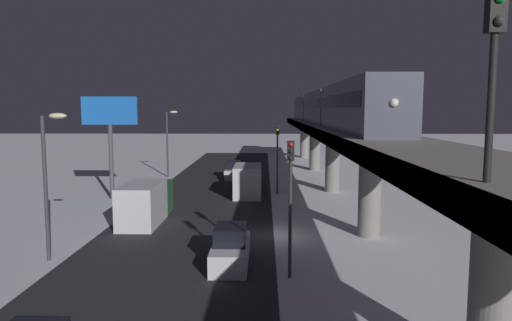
{
  "coord_description": "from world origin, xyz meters",
  "views": [
    {
      "loc": [
        0.27,
        28.32,
        7.84
      ],
      "look_at": [
        1.1,
        -17.44,
        2.77
      ],
      "focal_mm": 32.69,
      "sensor_mm": 36.0,
      "label": 1
    }
  ],
  "objects_px": {
    "subway_train": "(324,107)",
    "sedan_white": "(234,171)",
    "rail_signal": "(494,52)",
    "traffic_light_near": "(290,189)",
    "sedan_white_2": "(231,248)",
    "delivery_van": "(146,202)",
    "traffic_light_mid": "(277,149)",
    "commercial_billboard": "(110,121)",
    "box_truck": "(248,180)"
  },
  "relations": [
    {
      "from": "subway_train",
      "to": "sedan_white_2",
      "type": "bearing_deg",
      "value": 73.84
    },
    {
      "from": "subway_train",
      "to": "rail_signal",
      "type": "distance_m",
      "value": 41.43
    },
    {
      "from": "subway_train",
      "to": "rail_signal",
      "type": "bearing_deg",
      "value": 87.56
    },
    {
      "from": "traffic_light_near",
      "to": "box_truck",
      "type": "bearing_deg",
      "value": -82.82
    },
    {
      "from": "sedan_white",
      "to": "box_truck",
      "type": "relative_size",
      "value": 0.62
    },
    {
      "from": "rail_signal",
      "to": "sedan_white",
      "type": "relative_size",
      "value": 0.87
    },
    {
      "from": "traffic_light_near",
      "to": "sedan_white",
      "type": "bearing_deg",
      "value": -81.45
    },
    {
      "from": "rail_signal",
      "to": "box_truck",
      "type": "height_order",
      "value": "rail_signal"
    },
    {
      "from": "subway_train",
      "to": "sedan_white_2",
      "type": "relative_size",
      "value": 11.78
    },
    {
      "from": "box_truck",
      "to": "commercial_billboard",
      "type": "height_order",
      "value": "commercial_billboard"
    },
    {
      "from": "sedan_white",
      "to": "traffic_light_near",
      "type": "relative_size",
      "value": 0.72
    },
    {
      "from": "commercial_billboard",
      "to": "subway_train",
      "type": "bearing_deg",
      "value": -150.27
    },
    {
      "from": "rail_signal",
      "to": "delivery_van",
      "type": "relative_size",
      "value": 0.54
    },
    {
      "from": "delivery_van",
      "to": "traffic_light_mid",
      "type": "bearing_deg",
      "value": -132.0
    },
    {
      "from": "rail_signal",
      "to": "box_truck",
      "type": "xyz_separation_m",
      "value": [
        6.23,
        -32.68,
        -7.67
      ]
    },
    {
      "from": "sedan_white_2",
      "to": "delivery_van",
      "type": "xyz_separation_m",
      "value": [
        6.6,
        -9.0,
        0.55
      ]
    },
    {
      "from": "rail_signal",
      "to": "traffic_light_mid",
      "type": "xyz_separation_m",
      "value": [
        3.53,
        -32.66,
        -4.82
      ]
    },
    {
      "from": "sedan_white",
      "to": "traffic_light_near",
      "type": "height_order",
      "value": "traffic_light_near"
    },
    {
      "from": "subway_train",
      "to": "box_truck",
      "type": "distance_m",
      "value": 13.59
    },
    {
      "from": "subway_train",
      "to": "sedan_white",
      "type": "xyz_separation_m",
      "value": [
        9.99,
        -1.11,
        -7.28
      ]
    },
    {
      "from": "sedan_white",
      "to": "traffic_light_mid",
      "type": "xyz_separation_m",
      "value": [
        -4.7,
        9.83,
        3.41
      ]
    },
    {
      "from": "subway_train",
      "to": "traffic_light_mid",
      "type": "bearing_deg",
      "value": 58.75
    },
    {
      "from": "delivery_van",
      "to": "traffic_light_mid",
      "type": "xyz_separation_m",
      "value": [
        -9.5,
        -10.55,
        2.85
      ]
    },
    {
      "from": "subway_train",
      "to": "rail_signal",
      "type": "xyz_separation_m",
      "value": [
        1.76,
        41.38,
        0.95
      ]
    },
    {
      "from": "rail_signal",
      "to": "sedan_white_2",
      "type": "xyz_separation_m",
      "value": [
        6.43,
        -13.11,
        -8.21
      ]
    },
    {
      "from": "delivery_van",
      "to": "commercial_billboard",
      "type": "height_order",
      "value": "commercial_billboard"
    },
    {
      "from": "box_truck",
      "to": "commercial_billboard",
      "type": "distance_m",
      "value": 13.27
    },
    {
      "from": "subway_train",
      "to": "box_truck",
      "type": "xyz_separation_m",
      "value": [
        7.99,
        8.7,
        -6.72
      ]
    },
    {
      "from": "rail_signal",
      "to": "delivery_van",
      "type": "bearing_deg",
      "value": -59.49
    },
    {
      "from": "subway_train",
      "to": "traffic_light_mid",
      "type": "distance_m",
      "value": 10.91
    },
    {
      "from": "box_truck",
      "to": "traffic_light_mid",
      "type": "distance_m",
      "value": 3.93
    },
    {
      "from": "box_truck",
      "to": "traffic_light_mid",
      "type": "relative_size",
      "value": 1.16
    },
    {
      "from": "subway_train",
      "to": "commercial_billboard",
      "type": "bearing_deg",
      "value": 29.73
    },
    {
      "from": "subway_train",
      "to": "rail_signal",
      "type": "height_order",
      "value": "rail_signal"
    },
    {
      "from": "subway_train",
      "to": "sedan_white",
      "type": "distance_m",
      "value": 12.41
    },
    {
      "from": "sedan_white_2",
      "to": "traffic_light_mid",
      "type": "relative_size",
      "value": 0.74
    },
    {
      "from": "sedan_white_2",
      "to": "delivery_van",
      "type": "relative_size",
      "value": 0.64
    },
    {
      "from": "rail_signal",
      "to": "delivery_van",
      "type": "distance_m",
      "value": 26.78
    },
    {
      "from": "sedan_white",
      "to": "commercial_billboard",
      "type": "bearing_deg",
      "value": -128.29
    },
    {
      "from": "rail_signal",
      "to": "sedan_white_2",
      "type": "distance_m",
      "value": 16.75
    },
    {
      "from": "sedan_white_2",
      "to": "subway_train",
      "type": "bearing_deg",
      "value": 73.84
    },
    {
      "from": "sedan_white",
      "to": "delivery_van",
      "type": "distance_m",
      "value": 20.95
    },
    {
      "from": "sedan_white",
      "to": "rail_signal",
      "type": "bearing_deg",
      "value": -79.04
    },
    {
      "from": "sedan_white",
      "to": "traffic_light_mid",
      "type": "bearing_deg",
      "value": -64.45
    },
    {
      "from": "sedan_white",
      "to": "commercial_billboard",
      "type": "height_order",
      "value": "commercial_billboard"
    },
    {
      "from": "rail_signal",
      "to": "traffic_light_near",
      "type": "height_order",
      "value": "rail_signal"
    },
    {
      "from": "traffic_light_near",
      "to": "traffic_light_mid",
      "type": "distance_m",
      "value": 21.42
    },
    {
      "from": "subway_train",
      "to": "sedan_white",
      "type": "height_order",
      "value": "subway_train"
    },
    {
      "from": "rail_signal",
      "to": "sedan_white_2",
      "type": "relative_size",
      "value": 0.85
    },
    {
      "from": "delivery_van",
      "to": "sedan_white_2",
      "type": "bearing_deg",
      "value": 126.24
    }
  ]
}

